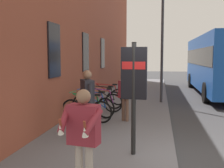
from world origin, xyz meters
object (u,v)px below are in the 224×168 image
object	(u,v)px
city_bus	(219,62)
street_lamp	(162,31)
bicycle_mid_rack	(87,110)
pedestrian_crossing_street	(125,93)
bicycle_leaning_wall	(107,96)
bicycle_under_window	(93,106)
bicycle_beside_lamp	(102,99)
pedestrian_by_facade	(87,97)
bicycle_end_of_row	(100,102)
transit_info_sign	(134,80)
tourist_with_hotdogs	(83,131)

from	to	relation	value
city_bus	street_lamp	distance (m)	5.52
bicycle_mid_rack	pedestrian_crossing_street	distance (m)	1.37
bicycle_mid_rack	bicycle_leaning_wall	size ratio (longest dim) A/B	0.99
bicycle_under_window	bicycle_beside_lamp	world-z (taller)	same
pedestrian_by_facade	city_bus	bearing A→B (deg)	-27.08
bicycle_end_of_row	street_lamp	size ratio (longest dim) A/B	0.32
pedestrian_crossing_street	bicycle_leaning_wall	bearing A→B (deg)	22.30
bicycle_mid_rack	pedestrian_by_facade	xyz separation A→B (m)	(-1.63, -0.47, 0.68)
bicycle_leaning_wall	pedestrian_by_facade	distance (m)	4.93
transit_info_sign	city_bus	world-z (taller)	city_bus
bicycle_end_of_row	pedestrian_crossing_street	bearing A→B (deg)	-136.11
bicycle_beside_lamp	pedestrian_by_facade	distance (m)	4.12
pedestrian_by_facade	bicycle_end_of_row	bearing A→B (deg)	6.86
pedestrian_crossing_street	city_bus	bearing A→B (deg)	-28.67
bicycle_end_of_row	bicycle_leaning_wall	bearing A→B (deg)	1.99
bicycle_end_of_row	transit_info_sign	xyz separation A→B (m)	(-4.19, -1.67, 1.21)
bicycle_under_window	pedestrian_by_facade	world-z (taller)	pedestrian_by_facade
transit_info_sign	bicycle_end_of_row	bearing A→B (deg)	21.73
bicycle_end_of_row	transit_info_sign	bearing A→B (deg)	-158.27
bicycle_under_window	city_bus	distance (m)	9.72
bicycle_leaning_wall	bicycle_under_window	bearing A→B (deg)	179.64
bicycle_end_of_row	pedestrian_by_facade	size ratio (longest dim) A/B	1.00
bicycle_mid_rack	pedestrian_by_facade	bearing A→B (deg)	-163.92
bicycle_leaning_wall	transit_info_sign	bearing A→B (deg)	-163.64
bicycle_mid_rack	bicycle_end_of_row	world-z (taller)	same
bicycle_under_window	bicycle_leaning_wall	size ratio (longest dim) A/B	0.95
bicycle_leaning_wall	city_bus	size ratio (longest dim) A/B	0.17
tourist_with_hotdogs	pedestrian_by_facade	bearing A→B (deg)	13.79
pedestrian_by_facade	pedestrian_crossing_street	size ratio (longest dim) A/B	1.14
city_bus	transit_info_sign	bearing A→B (deg)	160.74
tourist_with_hotdogs	city_bus	bearing A→B (deg)	-18.84
bicycle_under_window	bicycle_beside_lamp	distance (m)	1.62
transit_info_sign	pedestrian_crossing_street	world-z (taller)	transit_info_sign
city_bus	pedestrian_crossing_street	size ratio (longest dim) A/B	6.85
bicycle_under_window	tourist_with_hotdogs	bearing A→B (deg)	-167.59
bicycle_beside_lamp	bicycle_leaning_wall	size ratio (longest dim) A/B	0.99
bicycle_under_window	city_bus	world-z (taller)	city_bus
bicycle_mid_rack	transit_info_sign	bearing A→B (deg)	-146.52
transit_info_sign	bicycle_leaning_wall	bearing A→B (deg)	16.36
bicycle_end_of_row	bicycle_beside_lamp	bearing A→B (deg)	5.44
bicycle_leaning_wall	bicycle_beside_lamp	bearing A→B (deg)	178.34
city_bus	bicycle_beside_lamp	bearing A→B (deg)	137.33
bicycle_under_window	pedestrian_by_facade	size ratio (longest dim) A/B	0.96
bicycle_end_of_row	pedestrian_crossing_street	size ratio (longest dim) A/B	1.14
bicycle_under_window	pedestrian_crossing_street	size ratio (longest dim) A/B	1.10
bicycle_beside_lamp	city_bus	size ratio (longest dim) A/B	0.17
street_lamp	bicycle_mid_rack	bearing A→B (deg)	151.42
bicycle_leaning_wall	city_bus	distance (m)	7.89
pedestrian_crossing_street	tourist_with_hotdogs	size ratio (longest dim) A/B	0.94
pedestrian_crossing_street	transit_info_sign	bearing A→B (deg)	-169.60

